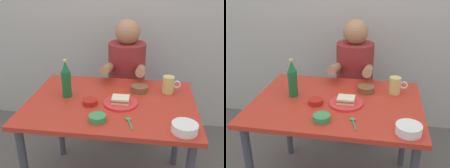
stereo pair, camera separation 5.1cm
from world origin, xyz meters
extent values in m
cube|color=#B72D1E|center=(0.00, 0.00, 0.72)|extent=(1.10, 0.80, 0.03)
cylinder|color=#3F3F44|center=(-0.49, 0.34, 0.35)|extent=(0.05, 0.05, 0.71)
cylinder|color=#3F3F44|center=(0.49, 0.34, 0.35)|extent=(0.05, 0.05, 0.71)
cylinder|color=#4C4C51|center=(0.05, 0.63, 0.21)|extent=(0.08, 0.08, 0.41)
cylinder|color=#2D2D33|center=(0.05, 0.63, 0.43)|extent=(0.34, 0.34, 0.04)
cylinder|color=maroon|center=(0.05, 0.63, 0.71)|extent=(0.32, 0.32, 0.52)
sphere|color=#A0704C|center=(0.05, 0.63, 1.06)|extent=(0.21, 0.21, 0.21)
cylinder|color=#A0704C|center=(-0.08, 0.38, 0.82)|extent=(0.07, 0.31, 0.14)
cylinder|color=#A0704C|center=(0.18, 0.38, 0.82)|extent=(0.07, 0.31, 0.14)
cylinder|color=red|center=(0.07, -0.03, 0.75)|extent=(0.22, 0.22, 0.01)
cube|color=beige|center=(0.07, -0.03, 0.76)|extent=(0.11, 0.09, 0.01)
cube|color=#9E592D|center=(0.07, -0.03, 0.77)|extent=(0.11, 0.09, 0.01)
cube|color=beige|center=(0.07, -0.03, 0.78)|extent=(0.11, 0.09, 0.01)
cylinder|color=#D1BC66|center=(0.38, 0.18, 0.80)|extent=(0.08, 0.08, 0.12)
torus|color=silver|center=(0.43, 0.18, 0.81)|extent=(0.06, 0.01, 0.06)
cylinder|color=#19602D|center=(-0.31, 0.03, 0.83)|extent=(0.06, 0.06, 0.18)
cone|color=#19602D|center=(-0.31, 0.03, 0.95)|extent=(0.05, 0.05, 0.07)
cylinder|color=#BFB74C|center=(-0.31, 0.03, 1.00)|extent=(0.03, 0.03, 0.01)
cylinder|color=silver|center=(0.44, -0.30, 0.77)|extent=(0.14, 0.14, 0.05)
cylinder|color=tan|center=(0.44, -0.30, 0.78)|extent=(0.11, 0.11, 0.02)
cylinder|color=brown|center=(0.18, 0.18, 0.76)|extent=(0.12, 0.12, 0.04)
cylinder|color=brown|center=(0.18, 0.18, 0.77)|extent=(0.10, 0.10, 0.02)
cylinder|color=#388C4C|center=(-0.04, -0.26, 0.76)|extent=(0.10, 0.10, 0.03)
cylinder|color=#5B643A|center=(-0.04, -0.26, 0.77)|extent=(0.08, 0.08, 0.02)
cylinder|color=#B21E14|center=(-0.13, -0.07, 0.76)|extent=(0.10, 0.10, 0.03)
cylinder|color=maroon|center=(-0.13, -0.07, 0.76)|extent=(0.08, 0.08, 0.02)
cylinder|color=#26A559|center=(0.15, -0.28, 0.74)|extent=(0.04, 0.11, 0.01)
ellipsoid|color=#26A559|center=(0.13, -0.22, 0.75)|extent=(0.04, 0.02, 0.01)
camera|label=1|loc=(0.23, -1.54, 1.53)|focal=42.56mm
camera|label=2|loc=(0.28, -1.54, 1.53)|focal=42.56mm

